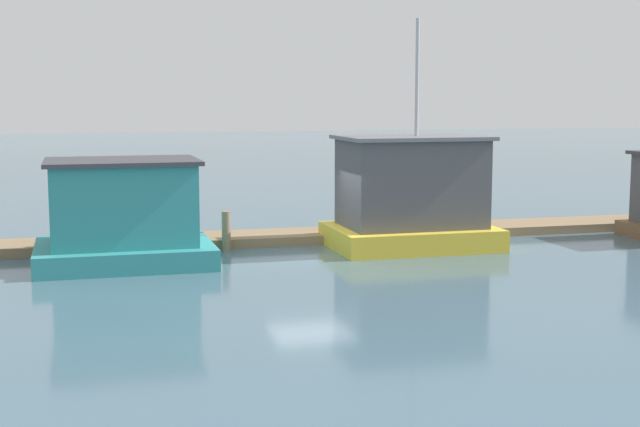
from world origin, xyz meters
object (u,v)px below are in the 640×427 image
at_px(houseboat_yellow, 411,196).
at_px(mooring_post_near_left, 148,230).
at_px(mooring_post_near_right, 226,231).
at_px(houseboat_teal, 123,216).

bearing_deg(houseboat_yellow, mooring_post_near_left, 173.54).
relative_size(mooring_post_near_left, mooring_post_near_right, 1.23).
height_order(houseboat_yellow, mooring_post_near_right, houseboat_yellow).
distance_m(houseboat_yellow, mooring_post_near_left, 8.38).
distance_m(mooring_post_near_left, mooring_post_near_right, 2.44).
height_order(mooring_post_near_left, mooring_post_near_right, mooring_post_near_left).
relative_size(houseboat_teal, houseboat_yellow, 0.69).
bearing_deg(houseboat_yellow, houseboat_teal, -176.89).
bearing_deg(mooring_post_near_left, mooring_post_near_right, 0.00).
height_order(houseboat_teal, mooring_post_near_right, houseboat_teal).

